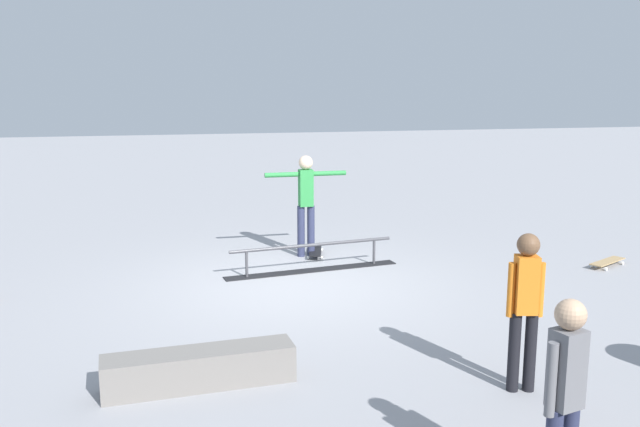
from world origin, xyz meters
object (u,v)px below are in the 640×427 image
grind_rail (313,259)px  skateboard_main (315,251)px  skate_ledge (200,368)px  bystander_grey_shirt (565,394)px  skater_main (306,198)px  loose_skateboard_natural (608,262)px  bystander_orange_shirt (525,303)px

grind_rail → skateboard_main: size_ratio=3.40×
grind_rail → skate_ledge: grind_rail is taller
skate_ledge → bystander_grey_shirt: size_ratio=1.21×
skate_ledge → skater_main: size_ratio=1.08×
skater_main → loose_skateboard_natural: (-4.54, 1.75, -0.91)m
bystander_orange_shirt → skate_ledge: bearing=177.5°
grind_rail → skater_main: (-0.09, -0.92, 0.80)m
skater_main → skateboard_main: size_ratio=2.06×
skater_main → bystander_orange_shirt: (-0.90, 5.46, -0.12)m
bystander_grey_shirt → loose_skateboard_natural: bystander_grey_shirt is taller
grind_rail → skateboard_main: 0.97m
skater_main → bystander_grey_shirt: (-0.20, 7.19, -0.14)m
grind_rail → skater_main: size_ratio=1.65×
bystander_grey_shirt → loose_skateboard_natural: (-4.34, -5.45, -0.78)m
skater_main → loose_skateboard_natural: size_ratio=2.12×
skate_ledge → loose_skateboard_natural: size_ratio=2.28×
skateboard_main → bystander_orange_shirt: size_ratio=0.54×
skateboard_main → bystander_orange_shirt: bearing=-158.3°
grind_rail → bystander_orange_shirt: size_ratio=1.83×
skate_ledge → skater_main: skater_main is taller
skateboard_main → bystander_grey_shirt: 7.25m
skater_main → bystander_grey_shirt: 7.20m
bystander_orange_shirt → skater_main: bearing=112.0°
grind_rail → loose_skateboard_natural: grind_rail is taller
skateboard_main → bystander_orange_shirt: 5.58m
bystander_grey_shirt → grind_rail: bearing=-101.6°
skate_ledge → skater_main: bearing=-113.8°
grind_rail → loose_skateboard_natural: size_ratio=3.49×
skate_ledge → bystander_orange_shirt: bearing=164.9°
skater_main → bystander_grey_shirt: bearing=91.1°
grind_rail → loose_skateboard_natural: (-4.63, 0.83, -0.12)m
grind_rail → loose_skateboard_natural: 4.71m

